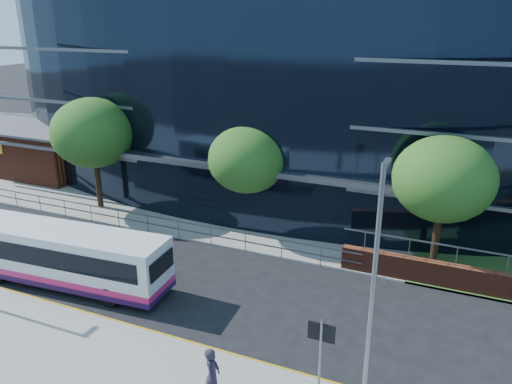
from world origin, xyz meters
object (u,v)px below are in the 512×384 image
at_px(brick_pavilion, 44,148).
at_px(city_bus, 67,256).
at_px(tree_far_c, 444,179).
at_px(pedestrian, 212,376).
at_px(street_sign, 321,342).
at_px(tree_far_b, 247,159).
at_px(tree_far_a, 93,133).
at_px(streetlight_east, 373,296).

distance_m(brick_pavilion, city_bus, 18.93).
xyz_separation_m(tree_far_c, pedestrian, (-5.45, -12.12, -3.44)).
height_order(brick_pavilion, tree_far_c, tree_far_c).
bearing_deg(street_sign, tree_far_c, 76.71).
bearing_deg(tree_far_b, city_bus, -119.61).
bearing_deg(city_bus, tree_far_c, 24.46).
relative_size(tree_far_c, city_bus, 0.66).
distance_m(tree_far_a, city_bus, 10.20).
xyz_separation_m(streetlight_east, city_bus, (-13.91, 3.04, -3.04)).
bearing_deg(streetlight_east, brick_pavilion, 150.76).
xyz_separation_m(street_sign, tree_far_b, (-7.50, 11.09, 2.06)).
bearing_deg(brick_pavilion, tree_far_a, -26.55).
relative_size(street_sign, pedestrian, 1.48).
xyz_separation_m(tree_far_b, streetlight_east, (9.00, -11.67, 0.23)).
bearing_deg(tree_far_a, tree_far_b, 2.86).
distance_m(brick_pavilion, tree_far_c, 29.46).
bearing_deg(pedestrian, tree_far_b, 4.73).
relative_size(street_sign, tree_far_a, 0.40).
relative_size(brick_pavilion, tree_far_a, 1.23).
bearing_deg(city_bus, tree_far_a, 117.88).
xyz_separation_m(street_sign, tree_far_a, (-17.50, 10.59, 2.71)).
xyz_separation_m(tree_far_a, streetlight_east, (19.00, -11.17, -0.42)).
distance_m(tree_far_a, tree_far_b, 10.03).
relative_size(tree_far_a, tree_far_c, 1.07).
bearing_deg(city_bus, brick_pavilion, 133.97).
distance_m(tree_far_a, pedestrian, 19.31).
xyz_separation_m(tree_far_c, city_bus, (-14.91, -8.13, -3.13)).
bearing_deg(street_sign, city_bus, 168.82).
distance_m(street_sign, city_bus, 12.67).
bearing_deg(streetlight_east, street_sign, 158.64).
distance_m(tree_far_b, pedestrian, 13.77).
bearing_deg(streetlight_east, city_bus, 167.67).
bearing_deg(street_sign, streetlight_east, -21.36).
relative_size(city_bus, pedestrian, 5.24).
distance_m(street_sign, tree_far_c, 11.14).
distance_m(brick_pavilion, pedestrian, 28.84).
height_order(streetlight_east, pedestrian, streetlight_east).
xyz_separation_m(city_bus, pedestrian, (9.46, -3.98, -0.30)).
relative_size(tree_far_b, tree_far_c, 0.93).
xyz_separation_m(tree_far_b, tree_far_c, (10.00, -0.50, 0.33)).
distance_m(tree_far_a, tree_far_c, 20.00).
relative_size(brick_pavilion, streetlight_east, 1.08).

